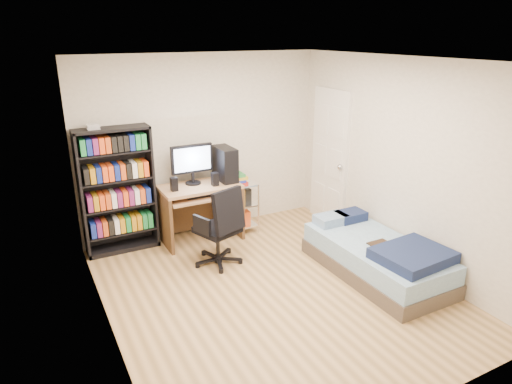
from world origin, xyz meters
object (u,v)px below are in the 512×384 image
office_chair (220,240)px  bed (378,257)px  computer_desk (206,188)px  media_shelf (117,189)px

office_chair → bed: (1.54, -1.12, -0.09)m
computer_desk → bed: 2.44m
bed → media_shelf: bearing=140.3°
computer_desk → bed: size_ratio=0.74×
media_shelf → bed: bearing=-39.7°
media_shelf → office_chair: media_shelf is taller
media_shelf → office_chair: 1.49m
bed → computer_desk: bearing=125.5°
media_shelf → office_chair: (0.99, -0.98, -0.52)m
computer_desk → office_chair: (-0.16, -0.83, -0.40)m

